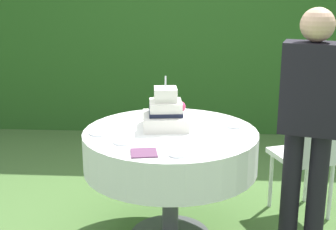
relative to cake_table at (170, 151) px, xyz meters
The scene contains 10 objects.
foliage_hedge 2.72m from the cake_table, 90.00° to the left, with size 6.23×0.66×2.21m, color #28561E.
cake_table is the anchor object (origin of this frame).
wedding_cake 0.26m from the cake_table, 111.12° to the left, with size 0.34×0.34×0.35m.
serving_plate_near 0.48m from the cake_table, 17.81° to the left, with size 0.13×0.13×0.01m, color white.
serving_plate_far 0.49m from the cake_table, behind, with size 0.14×0.14×0.01m, color white.
serving_plate_left 0.40m from the cake_table, 138.74° to the right, with size 0.12×0.12×0.01m, color white.
serving_plate_right 0.47m from the cake_table, 81.32° to the right, with size 0.11×0.11×0.01m, color white.
napkin_stack 0.47m from the cake_table, 107.09° to the right, with size 0.15×0.15×0.01m, color #603856.
garden_chair 1.06m from the cake_table, 18.91° to the left, with size 0.52×0.52×0.89m.
standing_person 0.92m from the cake_table, 12.41° to the right, with size 0.40×0.29×1.60m.
Camera 1 is at (0.17, -3.06, 1.78)m, focal length 51.99 mm.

